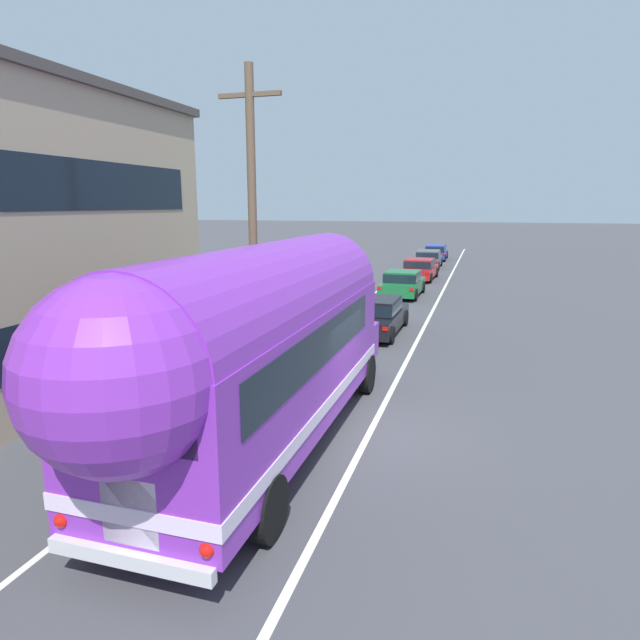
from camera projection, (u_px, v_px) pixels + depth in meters
ground_plane at (369, 433)px, 11.77m from camera, size 300.00×300.00×0.00m
lane_markings at (388, 319)px, 23.47m from camera, size 3.72×80.00×0.01m
utility_pole at (253, 220)px, 15.13m from camera, size 1.80×0.24×8.50m
painted_bus at (258, 343)px, 10.17m from camera, size 2.65×11.29×4.12m
car_lead at (375, 314)px, 20.82m from camera, size 2.04×4.59×1.37m
car_second at (402, 283)px, 29.27m from camera, size 2.09×4.37×1.37m
car_third at (420, 268)px, 35.75m from camera, size 2.16×4.55×1.37m
car_fourth at (428, 258)px, 42.34m from camera, size 1.99×4.76×1.37m
car_fifth at (436, 251)px, 48.47m from camera, size 1.93×4.64×1.37m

